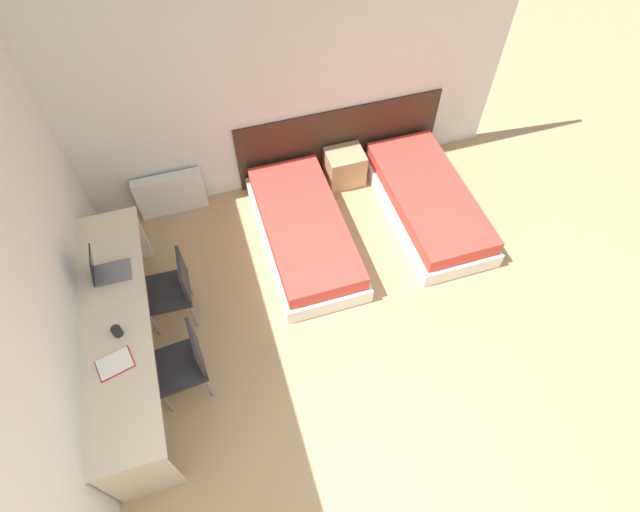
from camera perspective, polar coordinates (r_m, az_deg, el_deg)
name	(u,v)px	position (r m, az deg, el deg)	size (l,w,h in m)	color
ground_plane	(391,481)	(4.58, 8.13, -24.07)	(20.00, 20.00, 0.00)	tan
wall_back	(272,85)	(5.40, -5.52, 18.92)	(5.34, 0.05, 2.70)	silver
wall_left	(44,283)	(4.21, -29.01, -2.72)	(0.05, 4.63, 2.70)	silver
headboard_panel	(340,140)	(6.09, 2.25, 13.07)	(2.47, 0.03, 0.90)	#382316
bed_near_window	(304,231)	(5.47, -1.84, 2.86)	(0.90, 1.93, 0.38)	silver
bed_near_door	(427,201)	(5.88, 12.16, 6.12)	(0.90, 1.93, 0.38)	silver
nightstand	(345,167)	(6.10, 2.83, 10.13)	(0.44, 0.37, 0.43)	tan
radiator	(171,194)	(5.97, -16.68, 6.84)	(0.77, 0.12, 0.53)	silver
desk	(120,329)	(4.65, -21.89, -7.70)	(0.57, 2.47, 0.77)	beige
chair_near_laptop	(172,287)	(4.91, -16.56, -3.47)	(0.45, 0.45, 0.83)	#232328
chair_near_notebook	(184,362)	(4.51, -15.29, -11.56)	(0.47, 0.47, 0.83)	#232328
laptop	(105,270)	(4.76, -23.32, -1.48)	(0.32, 0.24, 0.33)	slate
open_notebook	(115,364)	(4.32, -22.40, -11.30)	(0.31, 0.26, 0.02)	#B21E1E
mug	(117,331)	(4.41, -22.18, -7.97)	(0.08, 0.08, 0.09)	black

